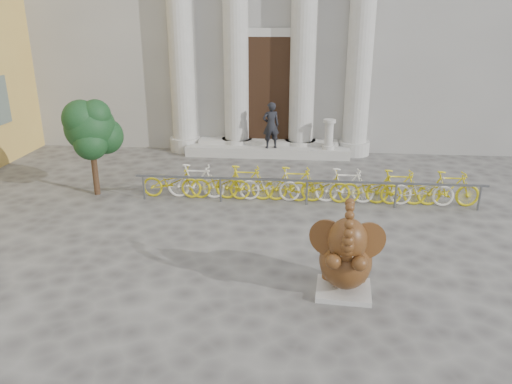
# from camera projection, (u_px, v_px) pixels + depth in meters

# --- Properties ---
(ground) EXTENTS (80.00, 80.00, 0.00)m
(ground) POSITION_uv_depth(u_px,v_px,m) (234.00, 283.00, 9.84)
(ground) COLOR #474442
(ground) RESTS_ON ground
(entrance_steps) EXTENTS (6.00, 1.20, 0.36)m
(entrance_steps) POSITION_uv_depth(u_px,v_px,m) (268.00, 150.00, 18.58)
(entrance_steps) COLOR #A8A59E
(entrance_steps) RESTS_ON ground
(elephant_statue) EXTENTS (1.37, 1.54, 2.04)m
(elephant_statue) POSITION_uv_depth(u_px,v_px,m) (346.00, 258.00, 9.21)
(elephant_statue) COLOR #A8A59E
(elephant_statue) RESTS_ON ground
(bike_rack) EXTENTS (9.59, 0.53, 1.00)m
(bike_rack) POSITION_uv_depth(u_px,v_px,m) (306.00, 185.00, 13.89)
(bike_rack) COLOR slate
(bike_rack) RESTS_ON ground
(tree) EXTENTS (1.61, 1.47, 2.79)m
(tree) POSITION_uv_depth(u_px,v_px,m) (91.00, 129.00, 13.95)
(tree) COLOR #332114
(tree) RESTS_ON ground
(pedestrian) EXTENTS (0.71, 0.57, 1.67)m
(pedestrian) POSITION_uv_depth(u_px,v_px,m) (271.00, 125.00, 17.90)
(pedestrian) COLOR black
(pedestrian) RESTS_ON entrance_steps
(balustrade_post) EXTENTS (0.44, 0.44, 1.08)m
(balustrade_post) POSITION_uv_depth(u_px,v_px,m) (329.00, 135.00, 17.88)
(balustrade_post) COLOR #A8A59E
(balustrade_post) RESTS_ON entrance_steps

